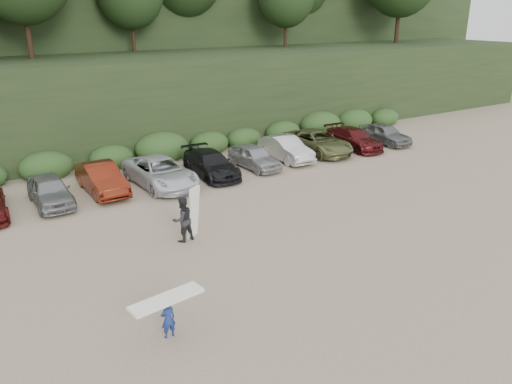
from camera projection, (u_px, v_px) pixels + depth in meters
ground at (269, 250)px, 19.96m from camera, size 120.00×120.00×0.00m
parked_cars at (153, 172)px, 27.10m from camera, size 36.67×6.27×1.62m
child_surfer at (167, 310)px, 14.36m from camera, size 2.27×0.92×1.32m
adult_surfer at (184, 219)px, 20.48m from camera, size 1.43×0.88×2.26m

